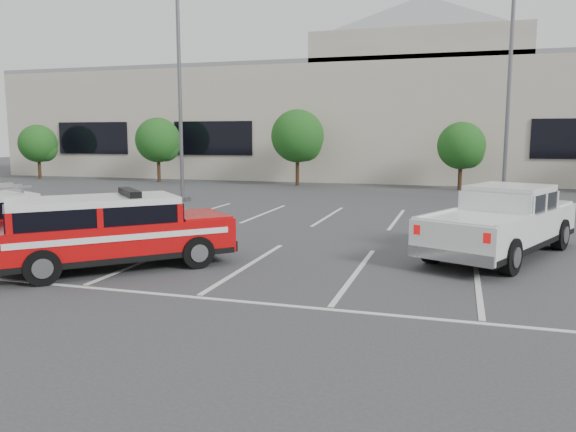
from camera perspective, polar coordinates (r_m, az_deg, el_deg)
name	(u,v)px	position (r m, az deg, el deg)	size (l,w,h in m)	color
ground	(247,266)	(13.94, -4.15, -5.09)	(120.00, 120.00, 0.00)	#353538
stall_markings	(297,235)	(18.12, 0.96, -1.95)	(23.00, 15.00, 0.01)	silver
convention_building	(397,116)	(44.79, 11.01, 9.99)	(60.00, 16.99, 13.20)	beige
tree_far_left	(39,145)	(45.75, -23.93, 6.62)	(2.77, 2.77, 3.99)	#3F2B19
tree_left	(159,142)	(39.95, -12.93, 7.37)	(3.07, 3.07, 4.42)	#3F2B19
tree_mid_left	(299,138)	(36.06, 1.13, 7.94)	(3.37, 3.37, 4.85)	#3F2B19
tree_mid_right	(463,147)	(34.71, 17.34, 6.67)	(2.77, 2.77, 3.99)	#3F2B19
light_pole_left	(180,93)	(27.89, -10.93, 12.13)	(0.90, 0.60, 10.24)	#59595E
light_pole_mid	(509,93)	(28.80, 21.51, 11.59)	(0.90, 0.60, 10.24)	#59595E
fire_chief_suv	(112,237)	(14.16, -17.43, -2.02)	(5.27, 5.17, 1.90)	#B10809
white_pickup	(501,228)	(16.00, 20.85, -1.17)	(4.40, 6.39, 1.86)	silver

